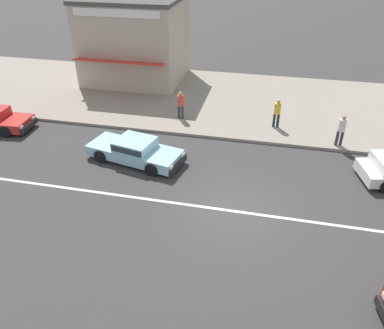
{
  "coord_description": "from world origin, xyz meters",
  "views": [
    {
      "loc": [
        0.82,
        -11.06,
        9.02
      ],
      "look_at": [
        -2.0,
        1.64,
        0.8
      ],
      "focal_mm": 35.0,
      "sensor_mm": 36.0,
      "label": 1
    }
  ],
  "objects_px": {
    "pedestrian_by_shop": "(180,103)",
    "shopfront_mid_block": "(134,39)",
    "pedestrian_near_clock": "(342,128)",
    "sedan_pale_blue_5": "(135,150)",
    "pedestrian_mid_kerb": "(277,111)"
  },
  "relations": [
    {
      "from": "pedestrian_near_clock",
      "to": "shopfront_mid_block",
      "type": "relative_size",
      "value": 0.25
    },
    {
      "from": "sedan_pale_blue_5",
      "to": "pedestrian_mid_kerb",
      "type": "height_order",
      "value": "pedestrian_mid_kerb"
    },
    {
      "from": "pedestrian_mid_kerb",
      "to": "shopfront_mid_block",
      "type": "distance_m",
      "value": 11.32
    },
    {
      "from": "sedan_pale_blue_5",
      "to": "pedestrian_near_clock",
      "type": "relative_size",
      "value": 2.94
    },
    {
      "from": "pedestrian_near_clock",
      "to": "pedestrian_mid_kerb",
      "type": "bearing_deg",
      "value": 155.73
    },
    {
      "from": "pedestrian_mid_kerb",
      "to": "pedestrian_by_shop",
      "type": "xyz_separation_m",
      "value": [
        -5.13,
        -0.06,
        -0.0
      ]
    },
    {
      "from": "pedestrian_by_shop",
      "to": "shopfront_mid_block",
      "type": "relative_size",
      "value": 0.24
    },
    {
      "from": "pedestrian_mid_kerb",
      "to": "pedestrian_by_shop",
      "type": "height_order",
      "value": "pedestrian_mid_kerb"
    },
    {
      "from": "sedan_pale_blue_5",
      "to": "pedestrian_by_shop",
      "type": "xyz_separation_m",
      "value": [
        1.0,
        4.5,
        0.51
      ]
    },
    {
      "from": "shopfront_mid_block",
      "to": "sedan_pale_blue_5",
      "type": "bearing_deg",
      "value": -70.86
    },
    {
      "from": "pedestrian_near_clock",
      "to": "pedestrian_by_shop",
      "type": "bearing_deg",
      "value": 170.92
    },
    {
      "from": "pedestrian_near_clock",
      "to": "pedestrian_by_shop",
      "type": "relative_size",
      "value": 1.02
    },
    {
      "from": "pedestrian_near_clock",
      "to": "pedestrian_mid_kerb",
      "type": "relative_size",
      "value": 1.02
    },
    {
      "from": "pedestrian_mid_kerb",
      "to": "pedestrian_by_shop",
      "type": "distance_m",
      "value": 5.13
    },
    {
      "from": "sedan_pale_blue_5",
      "to": "pedestrian_by_shop",
      "type": "height_order",
      "value": "pedestrian_by_shop"
    }
  ]
}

